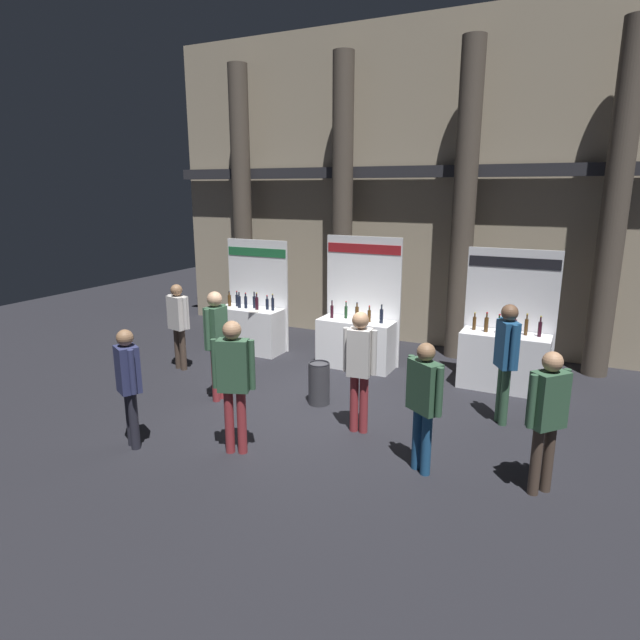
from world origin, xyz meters
name	(u,v)px	position (x,y,z in m)	size (l,w,h in m)	color
ground_plane	(322,407)	(0.00, 0.00, 0.00)	(24.00, 24.00, 0.00)	black
hall_colonnade	(408,191)	(0.00, 4.25, 3.37)	(11.83, 1.04, 6.86)	tan
exhibitor_booth_0	(252,324)	(-2.71, 2.10, 0.59)	(1.47, 0.71, 2.38)	white
exhibitor_booth_1	(357,337)	(-0.28, 2.13, 0.61)	(1.55, 0.66, 2.54)	white
exhibitor_booth_2	(504,355)	(2.48, 2.18, 0.61)	(1.55, 0.66, 2.43)	white
trash_bin	(319,383)	(-0.11, 0.11, 0.35)	(0.35, 0.35, 0.70)	#38383D
visitor_0	(424,397)	(1.99, -1.26, 0.99)	(0.51, 0.42, 1.67)	navy
visitor_1	(360,362)	(0.87, -0.56, 1.06)	(0.49, 0.27, 1.78)	maroon
visitor_2	(129,379)	(-1.71, -2.35, 0.97)	(0.43, 0.37, 1.66)	#23232D
visitor_3	(216,336)	(-1.68, -0.47, 1.10)	(0.24, 0.50, 1.84)	maroon
visitor_4	(547,410)	(3.36, -1.12, 1.02)	(0.44, 0.45, 1.71)	#47382D
visitor_5	(234,375)	(-0.36, -1.87, 1.09)	(0.54, 0.34, 1.81)	maroon
visitor_6	(178,319)	(-3.30, 0.48, 1.00)	(0.53, 0.32, 1.68)	#47382D
visitor_7	(506,353)	(2.68, 0.66, 1.09)	(0.38, 0.47, 1.83)	#33563D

